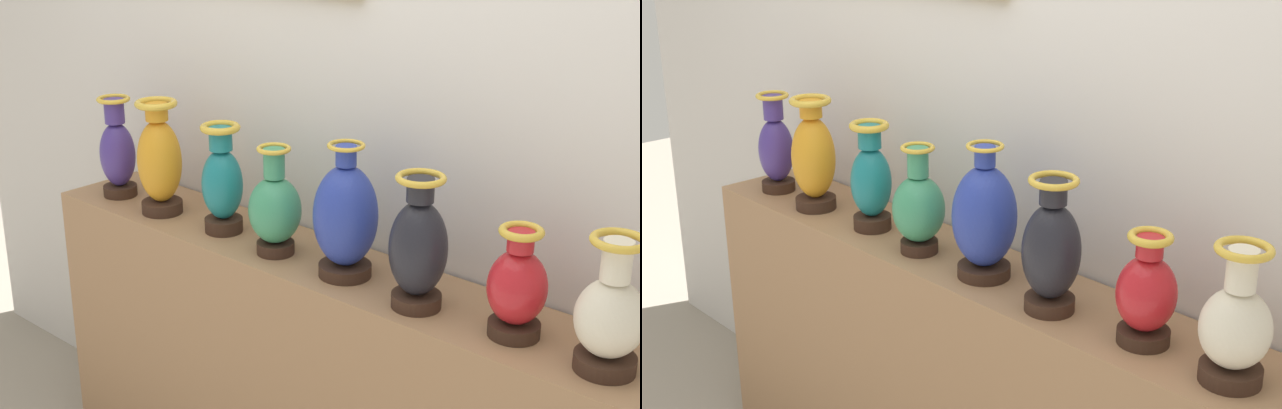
% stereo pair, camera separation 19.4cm
% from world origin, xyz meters
% --- Properties ---
extents(display_shelf, '(2.22, 0.34, 0.99)m').
position_xyz_m(display_shelf, '(0.00, 0.00, 0.50)').
color(display_shelf, '#99704C').
rests_on(display_shelf, ground_plane).
extents(back_wall, '(4.46, 0.14, 2.62)m').
position_xyz_m(back_wall, '(-0.01, 0.23, 1.32)').
color(back_wall, silver).
rests_on(back_wall, ground_plane).
extents(vase_indigo, '(0.12, 0.12, 0.36)m').
position_xyz_m(vase_indigo, '(-0.93, -0.04, 1.15)').
color(vase_indigo, '#382319').
rests_on(vase_indigo, display_shelf).
extents(vase_amber, '(0.15, 0.15, 0.39)m').
position_xyz_m(vase_amber, '(-0.67, -0.05, 1.18)').
color(vase_amber, '#382319').
rests_on(vase_amber, display_shelf).
extents(vase_teal, '(0.13, 0.13, 0.36)m').
position_xyz_m(vase_teal, '(-0.39, -0.03, 1.16)').
color(vase_teal, '#382319').
rests_on(vase_teal, display_shelf).
extents(vase_jade, '(0.16, 0.16, 0.34)m').
position_xyz_m(vase_jade, '(-0.14, -0.05, 1.14)').
color(vase_jade, '#382319').
rests_on(vase_jade, display_shelf).
extents(vase_cobalt, '(0.19, 0.19, 0.39)m').
position_xyz_m(vase_cobalt, '(0.13, -0.03, 1.17)').
color(vase_cobalt, '#382319').
rests_on(vase_cobalt, display_shelf).
extents(vase_onyx, '(0.16, 0.16, 0.37)m').
position_xyz_m(vase_onyx, '(0.40, -0.06, 1.16)').
color(vase_onyx, '#382319').
rests_on(vase_onyx, display_shelf).
extents(vase_crimson, '(0.15, 0.15, 0.29)m').
position_xyz_m(vase_crimson, '(0.67, -0.03, 1.12)').
color(vase_crimson, '#382319').
rests_on(vase_crimson, display_shelf).
extents(vase_ivory, '(0.16, 0.16, 0.33)m').
position_xyz_m(vase_ivory, '(0.92, -0.04, 1.13)').
color(vase_ivory, '#382319').
rests_on(vase_ivory, display_shelf).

